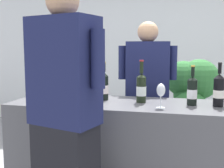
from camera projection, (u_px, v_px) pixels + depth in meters
wall_back at (152, 46)px, 4.74m from camera, size 8.00×0.10×2.80m
counter at (121, 155)px, 2.35m from camera, size 1.80×0.63×0.90m
wine_bottle_0 at (192, 91)px, 2.17m from camera, size 0.08×0.08×0.31m
wine_bottle_1 at (104, 86)px, 2.39m from camera, size 0.08×0.08×0.33m
wine_bottle_2 at (141, 88)px, 2.29m from camera, size 0.08×0.08×0.35m
wine_bottle_3 at (80, 86)px, 2.33m from camera, size 0.08×0.08×0.35m
wine_bottle_4 at (219, 90)px, 2.12m from camera, size 0.08×0.08×0.34m
wine_bottle_5 at (61, 83)px, 2.59m from camera, size 0.08×0.08×0.32m
wine_bottle_6 at (51, 84)px, 2.59m from camera, size 0.07×0.07×0.32m
wine_glass at (161, 91)px, 2.06m from camera, size 0.07×0.07×0.18m
person_server at (147, 104)px, 2.86m from camera, size 0.58×0.29×1.61m
person_guest at (65, 130)px, 1.72m from camera, size 0.55×0.34×1.72m
potted_shrub at (192, 103)px, 3.15m from camera, size 0.61×0.62×1.23m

